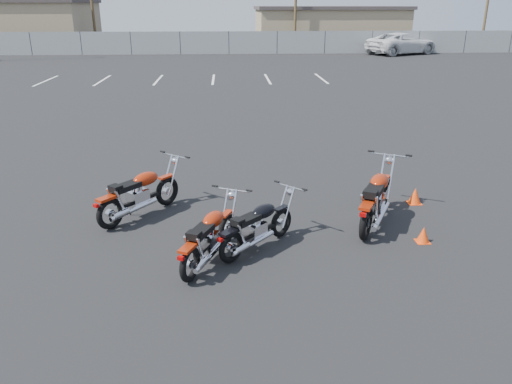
{
  "coord_description": "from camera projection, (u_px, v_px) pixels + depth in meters",
  "views": [
    {
      "loc": [
        -0.31,
        -7.9,
        3.86
      ],
      "look_at": [
        0.2,
        0.6,
        0.65
      ],
      "focal_mm": 35.0,
      "sensor_mm": 36.0,
      "label": 1
    }
  ],
  "objects": [
    {
      "name": "white_van",
      "position": [
        402.0,
        37.0,
        40.79
      ],
      "size": [
        5.67,
        7.62,
        2.7
      ],
      "primitive_type": "imported",
      "rotation": [
        0.0,
        0.0,
        2.03
      ],
      "color": "silver",
      "rests_on": "ground"
    },
    {
      "name": "motorcycle_rear_red",
      "position": [
        376.0,
        198.0,
        9.21
      ],
      "size": [
        1.45,
        2.16,
        1.1
      ],
      "color": "black",
      "rests_on": "ground"
    },
    {
      "name": "motorcycle_front_red",
      "position": [
        140.0,
        194.0,
        9.53
      ],
      "size": [
        1.64,
        1.87,
        1.03
      ],
      "color": "black",
      "rests_on": "ground"
    },
    {
      "name": "training_cone_near",
      "position": [
        415.0,
        196.0,
        10.27
      ],
      "size": [
        0.27,
        0.27,
        0.33
      ],
      "color": "#FF450D",
      "rests_on": "ground"
    },
    {
      "name": "ground",
      "position": [
        247.0,
        239.0,
        8.75
      ],
      "size": [
        120.0,
        120.0,
        0.0
      ],
      "primitive_type": "plane",
      "color": "black",
      "rests_on": "ground"
    },
    {
      "name": "chainlink_fence",
      "position": [
        229.0,
        43.0,
        41.13
      ],
      "size": [
        80.06,
        0.06,
        1.8
      ],
      "color": "gray",
      "rests_on": "ground"
    },
    {
      "name": "training_cone_far",
      "position": [
        423.0,
        235.0,
        8.59
      ],
      "size": [
        0.23,
        0.23,
        0.28
      ],
      "color": "#FF450D",
      "rests_on": "ground"
    },
    {
      "name": "tan_building_east",
      "position": [
        328.0,
        26.0,
        49.75
      ],
      "size": [
        14.4,
        9.4,
        3.7
      ],
      "color": "#948260",
      "rests_on": "ground"
    },
    {
      "name": "motorcycle_third_red",
      "position": [
        210.0,
        237.0,
        7.85
      ],
      "size": [
        1.15,
        1.87,
        0.94
      ],
      "color": "black",
      "rests_on": "ground"
    },
    {
      "name": "parking_line_stripes",
      "position": [
        186.0,
        80.0,
        27.3
      ],
      "size": [
        15.12,
        4.0,
        0.01
      ],
      "color": "silver",
      "rests_on": "ground"
    },
    {
      "name": "motorcycle_second_black",
      "position": [
        258.0,
        226.0,
        8.26
      ],
      "size": [
        1.55,
        1.56,
        0.91
      ],
      "color": "black",
      "rests_on": "ground"
    }
  ]
}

